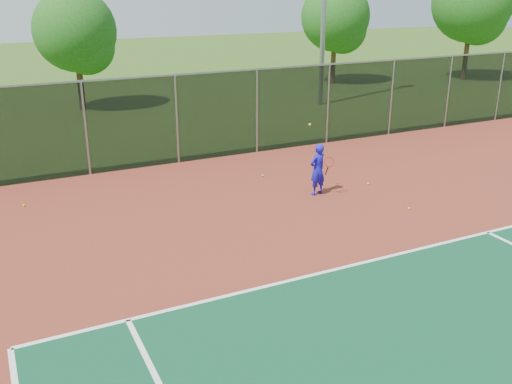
% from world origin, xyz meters
% --- Properties ---
extents(court_apron, '(30.00, 20.00, 0.02)m').
position_xyz_m(court_apron, '(0.00, 2.00, 0.01)').
color(court_apron, maroon).
rests_on(court_apron, ground).
extents(fence_back, '(30.00, 0.06, 3.03)m').
position_xyz_m(fence_back, '(0.00, 12.00, 1.56)').
color(fence_back, black).
rests_on(fence_back, court_apron).
extents(tennis_player, '(0.63, 0.66, 2.12)m').
position_xyz_m(tennis_player, '(-0.37, 7.22, 0.78)').
color(tennis_player, '#1814C0').
rests_on(tennis_player, court_apron).
extents(practice_ball_0, '(0.07, 0.07, 0.07)m').
position_xyz_m(practice_ball_0, '(1.26, 5.07, 0.06)').
color(practice_ball_0, '#CAD919').
rests_on(practice_ball_0, court_apron).
extents(practice_ball_1, '(0.07, 0.07, 0.07)m').
position_xyz_m(practice_ball_1, '(0.31, 7.99, 0.06)').
color(practice_ball_1, '#CAD919').
rests_on(practice_ball_1, court_apron).
extents(practice_ball_2, '(0.07, 0.07, 0.07)m').
position_xyz_m(practice_ball_2, '(-8.20, 9.90, 0.06)').
color(practice_ball_2, '#CAD919').
rests_on(practice_ball_2, court_apron).
extents(practice_ball_3, '(0.07, 0.07, 0.07)m').
position_xyz_m(practice_ball_3, '(-1.08, 9.34, 0.06)').
color(practice_ball_3, '#CAD919').
rests_on(practice_ball_3, court_apron).
extents(practice_ball_4, '(0.07, 0.07, 0.07)m').
position_xyz_m(practice_ball_4, '(1.49, 7.24, 0.06)').
color(practice_ball_4, '#CAD919').
rests_on(practice_ball_4, court_apron).
extents(tree_back_left, '(3.88, 3.88, 5.70)m').
position_xyz_m(tree_back_left, '(-4.29, 22.51, 3.57)').
color(tree_back_left, '#3C2515').
rests_on(tree_back_left, ground).
extents(tree_back_mid, '(4.10, 4.10, 6.03)m').
position_xyz_m(tree_back_mid, '(11.05, 23.75, 3.78)').
color(tree_back_mid, '#3C2515').
rests_on(tree_back_mid, ground).
extents(tree_back_right, '(4.93, 4.93, 7.24)m').
position_xyz_m(tree_back_right, '(19.41, 21.26, 4.54)').
color(tree_back_right, '#3C2515').
rests_on(tree_back_right, ground).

